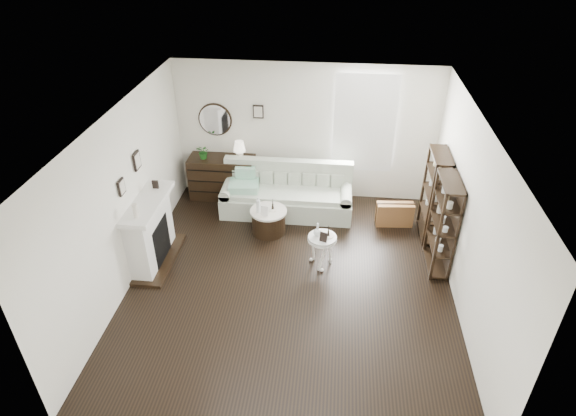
# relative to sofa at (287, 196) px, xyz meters

# --- Properties ---
(room) EXTENTS (5.50, 5.50, 5.50)m
(room) POSITION_rel_sofa_xyz_m (1.02, 0.62, 1.28)
(room) COLOR black
(room) RESTS_ON ground
(fireplace) EXTENTS (0.50, 1.40, 1.84)m
(fireplace) POSITION_rel_sofa_xyz_m (-2.03, -1.78, 0.22)
(fireplace) COLOR silver
(fireplace) RESTS_ON ground
(shelf_unit_far) EXTENTS (0.30, 0.80, 1.60)m
(shelf_unit_far) POSITION_rel_sofa_xyz_m (2.62, -0.53, 0.48)
(shelf_unit_far) COLOR black
(shelf_unit_far) RESTS_ON ground
(shelf_unit_near) EXTENTS (0.30, 0.80, 1.60)m
(shelf_unit_near) POSITION_rel_sofa_xyz_m (2.62, -1.43, 0.48)
(shelf_unit_near) COLOR black
(shelf_unit_near) RESTS_ON ground
(sofa) EXTENTS (2.47, 0.86, 0.96)m
(sofa) POSITION_rel_sofa_xyz_m (0.00, 0.00, 0.00)
(sofa) COLOR #9DA795
(sofa) RESTS_ON ground
(quilt) EXTENTS (0.59, 0.50, 0.14)m
(quilt) POSITION_rel_sofa_xyz_m (-0.81, -0.12, 0.25)
(quilt) COLOR #278F67
(quilt) RESTS_ON sofa
(suitcase) EXTENTS (0.69, 0.28, 0.45)m
(suitcase) POSITION_rel_sofa_xyz_m (2.03, -0.29, -0.09)
(suitcase) COLOR brown
(suitcase) RESTS_ON ground
(dresser) EXTENTS (1.29, 0.55, 0.86)m
(dresser) POSITION_rel_sofa_xyz_m (-1.34, 0.39, 0.11)
(dresser) COLOR black
(dresser) RESTS_ON ground
(table_lamp) EXTENTS (0.26, 0.26, 0.37)m
(table_lamp) POSITION_rel_sofa_xyz_m (-0.96, 0.39, 0.73)
(table_lamp) COLOR beige
(table_lamp) RESTS_ON dresser
(potted_plant) EXTENTS (0.32, 0.31, 0.29)m
(potted_plant) POSITION_rel_sofa_xyz_m (-1.66, 0.34, 0.69)
(potted_plant) COLOR #185217
(potted_plant) RESTS_ON dresser
(drum_table) EXTENTS (0.66, 0.66, 0.46)m
(drum_table) POSITION_rel_sofa_xyz_m (-0.25, -0.76, -0.09)
(drum_table) COLOR black
(drum_table) RESTS_ON ground
(pedestal_table) EXTENTS (0.47, 0.47, 0.57)m
(pedestal_table) POSITION_rel_sofa_xyz_m (0.74, -1.61, 0.20)
(pedestal_table) COLOR white
(pedestal_table) RESTS_ON ground
(eiffel_drum) EXTENTS (0.14, 0.14, 0.19)m
(eiffel_drum) POSITION_rel_sofa_xyz_m (-0.18, -0.72, 0.23)
(eiffel_drum) COLOR black
(eiffel_drum) RESTS_ON drum_table
(bottle_drum) EXTENTS (0.07, 0.07, 0.31)m
(bottle_drum) POSITION_rel_sofa_xyz_m (-0.42, -0.83, 0.29)
(bottle_drum) COLOR silver
(bottle_drum) RESTS_ON drum_table
(card_frame_drum) EXTENTS (0.14, 0.07, 0.18)m
(card_frame_drum) POSITION_rel_sofa_xyz_m (-0.30, -0.93, 0.23)
(card_frame_drum) COLOR white
(card_frame_drum) RESTS_ON drum_table
(eiffel_ped) EXTENTS (0.12, 0.12, 0.17)m
(eiffel_ped) POSITION_rel_sofa_xyz_m (0.83, -1.58, 0.34)
(eiffel_ped) COLOR black
(eiffel_ped) RESTS_ON pedestal_table
(flask_ped) EXTENTS (0.13, 0.13, 0.24)m
(flask_ped) POSITION_rel_sofa_xyz_m (0.66, -1.59, 0.37)
(flask_ped) COLOR silver
(flask_ped) RESTS_ON pedestal_table
(card_frame_ped) EXTENTS (0.13, 0.09, 0.16)m
(card_frame_ped) POSITION_rel_sofa_xyz_m (0.76, -1.73, 0.33)
(card_frame_ped) COLOR black
(card_frame_ped) RESTS_ON pedestal_table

